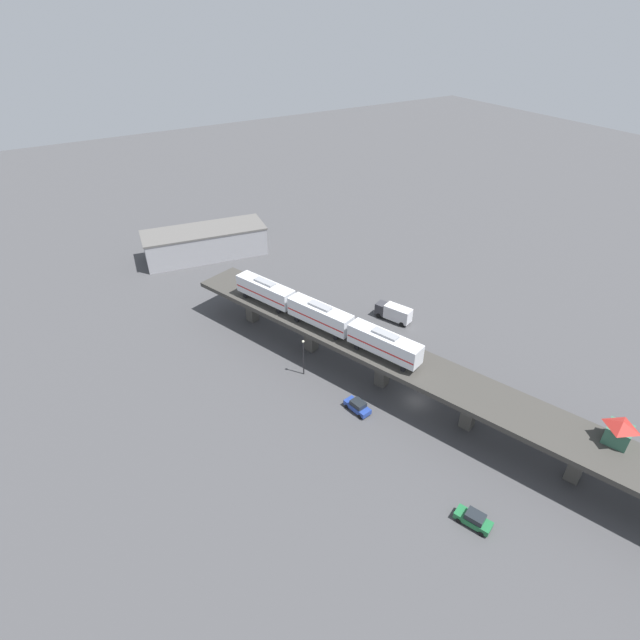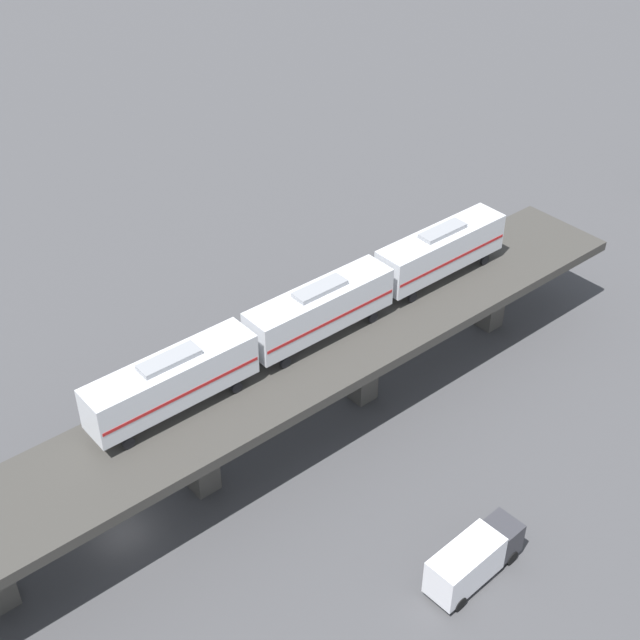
{
  "view_description": "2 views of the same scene",
  "coord_description": "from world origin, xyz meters",
  "px_view_note": "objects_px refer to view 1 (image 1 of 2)",
  "views": [
    {
      "loc": [
        -43.25,
        -41.98,
        53.78
      ],
      "look_at": [
        -7.39,
        16.86,
        8.25
      ],
      "focal_mm": 28.0,
      "sensor_mm": 36.0,
      "label": 1
    },
    {
      "loc": [
        41.74,
        -1.68,
        46.66
      ],
      "look_at": [
        -7.39,
        16.86,
        8.25
      ],
      "focal_mm": 50.0,
      "sensor_mm": 36.0,
      "label": 2
    }
  ],
  "objects_px": {
    "street_car_blue": "(358,406)",
    "delivery_truck": "(394,312)",
    "subway_train": "(320,315)",
    "warehouse_building": "(205,243)",
    "street_car_green": "(474,519)",
    "street_lamp": "(303,354)",
    "signal_hut": "(619,431)"
  },
  "relations": [
    {
      "from": "subway_train",
      "to": "warehouse_building",
      "type": "height_order",
      "value": "subway_train"
    },
    {
      "from": "street_car_green",
      "to": "street_lamp",
      "type": "bearing_deg",
      "value": 95.45
    },
    {
      "from": "street_car_blue",
      "to": "delivery_truck",
      "type": "distance_m",
      "value": 26.7
    },
    {
      "from": "subway_train",
      "to": "street_car_blue",
      "type": "bearing_deg",
      "value": -97.17
    },
    {
      "from": "street_car_blue",
      "to": "warehouse_building",
      "type": "xyz_separation_m",
      "value": [
        -0.42,
        63.3,
        2.47
      ]
    },
    {
      "from": "street_car_green",
      "to": "signal_hut",
      "type": "bearing_deg",
      "value": -10.65
    },
    {
      "from": "signal_hut",
      "to": "street_car_green",
      "type": "xyz_separation_m",
      "value": [
        -19.35,
        3.64,
        -7.61
      ]
    },
    {
      "from": "delivery_truck",
      "to": "subway_train",
      "type": "bearing_deg",
      "value": -170.29
    },
    {
      "from": "delivery_truck",
      "to": "warehouse_building",
      "type": "distance_m",
      "value": 50.76
    },
    {
      "from": "subway_train",
      "to": "street_lamp",
      "type": "height_order",
      "value": "subway_train"
    },
    {
      "from": "street_lamp",
      "to": "signal_hut",
      "type": "bearing_deg",
      "value": -59.66
    },
    {
      "from": "signal_hut",
      "to": "street_car_green",
      "type": "height_order",
      "value": "signal_hut"
    },
    {
      "from": "subway_train",
      "to": "warehouse_building",
      "type": "relative_size",
      "value": 1.21
    },
    {
      "from": "signal_hut",
      "to": "warehouse_building",
      "type": "relative_size",
      "value": 0.14
    },
    {
      "from": "street_car_green",
      "to": "street_car_blue",
      "type": "bearing_deg",
      "value": 91.73
    },
    {
      "from": "signal_hut",
      "to": "subway_train",
      "type": "bearing_deg",
      "value": 114.18
    },
    {
      "from": "signal_hut",
      "to": "street_car_blue",
      "type": "height_order",
      "value": "signal_hut"
    },
    {
      "from": "street_car_green",
      "to": "street_lamp",
      "type": "xyz_separation_m",
      "value": [
        -3.36,
        35.16,
        3.17
      ]
    },
    {
      "from": "street_lamp",
      "to": "street_car_blue",
      "type": "bearing_deg",
      "value": -77.44
    },
    {
      "from": "street_car_green",
      "to": "delivery_truck",
      "type": "bearing_deg",
      "value": 63.87
    },
    {
      "from": "street_car_blue",
      "to": "delivery_truck",
      "type": "height_order",
      "value": "delivery_truck"
    },
    {
      "from": "subway_train",
      "to": "signal_hut",
      "type": "distance_m",
      "value": 44.71
    },
    {
      "from": "street_car_blue",
      "to": "street_lamp",
      "type": "height_order",
      "value": "street_lamp"
    },
    {
      "from": "signal_hut",
      "to": "street_lamp",
      "type": "relative_size",
      "value": 0.59
    },
    {
      "from": "signal_hut",
      "to": "street_car_green",
      "type": "bearing_deg",
      "value": 169.35
    },
    {
      "from": "subway_train",
      "to": "street_car_green",
      "type": "xyz_separation_m",
      "value": [
        -1.04,
        -37.14,
        -8.35
      ]
    },
    {
      "from": "street_lamp",
      "to": "warehouse_building",
      "type": "relative_size",
      "value": 0.23
    },
    {
      "from": "street_lamp",
      "to": "delivery_truck",
      "type": "bearing_deg",
      "value": 12.63
    },
    {
      "from": "street_lamp",
      "to": "street_car_green",
      "type": "bearing_deg",
      "value": -84.55
    },
    {
      "from": "street_car_green",
      "to": "warehouse_building",
      "type": "xyz_separation_m",
      "value": [
        -1.13,
        86.57,
        2.47
      ]
    },
    {
      "from": "subway_train",
      "to": "delivery_truck",
      "type": "distance_m",
      "value": 20.46
    },
    {
      "from": "street_car_blue",
      "to": "warehouse_building",
      "type": "relative_size",
      "value": 0.16
    }
  ]
}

